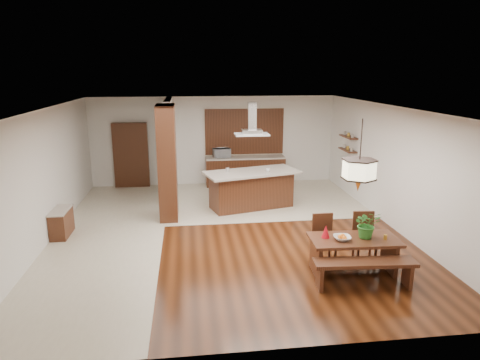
{
  "coord_description": "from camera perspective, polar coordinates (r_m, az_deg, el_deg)",
  "views": [
    {
      "loc": [
        -0.89,
        -9.49,
        3.71
      ],
      "look_at": [
        0.3,
        0.0,
        1.25
      ],
      "focal_mm": 32.0,
      "sensor_mm": 36.0,
      "label": 1
    }
  ],
  "objects": [
    {
      "name": "room_shell",
      "position": [
        9.68,
        -1.77,
        4.61
      ],
      "size": [
        9.0,
        9.04,
        2.92
      ],
      "color": "#331709",
      "rests_on": "ground"
    },
    {
      "name": "tile_hallway",
      "position": [
        10.36,
        -17.13,
        -7.21
      ],
      "size": [
        2.5,
        9.0,
        0.01
      ],
      "primitive_type": "cube",
      "color": "beige",
      "rests_on": "ground"
    },
    {
      "name": "tile_kitchen",
      "position": [
        12.73,
        2.85,
        -2.52
      ],
      "size": [
        5.5,
        4.0,
        0.01
      ],
      "primitive_type": "cube",
      "color": "beige",
      "rests_on": "ground"
    },
    {
      "name": "soffit_band",
      "position": [
        9.57,
        -1.81,
        9.47
      ],
      "size": [
        8.0,
        9.0,
        0.02
      ],
      "primitive_type": "cube",
      "color": "#422610",
      "rests_on": "room_shell"
    },
    {
      "name": "partition_pier",
      "position": [
        10.94,
        -9.67,
        2.29
      ],
      "size": [
        0.45,
        1.0,
        2.9
      ],
      "primitive_type": "cube",
      "color": "#32190E",
      "rests_on": "ground"
    },
    {
      "name": "partition_stub",
      "position": [
        13.0,
        -9.3,
        4.21
      ],
      "size": [
        0.18,
        2.4,
        2.9
      ],
      "primitive_type": "cube",
      "color": "silver",
      "rests_on": "ground"
    },
    {
      "name": "hallway_console",
      "position": [
        10.68,
        -22.7,
        -5.28
      ],
      "size": [
        0.37,
        0.88,
        0.63
      ],
      "primitive_type": "cube",
      "color": "#32190E",
      "rests_on": "ground"
    },
    {
      "name": "hallway_doorway",
      "position": [
        14.26,
        -14.32,
        3.21
      ],
      "size": [
        1.1,
        0.2,
        2.1
      ],
      "primitive_type": "cube",
      "color": "#32190E",
      "rests_on": "ground"
    },
    {
      "name": "rear_counter",
      "position": [
        14.2,
        0.7,
        1.24
      ],
      "size": [
        2.6,
        0.62,
        0.95
      ],
      "color": "#32190E",
      "rests_on": "ground"
    },
    {
      "name": "kitchen_window",
      "position": [
        14.22,
        0.58,
        6.49
      ],
      "size": [
        2.6,
        0.08,
        1.5
      ],
      "primitive_type": "cube",
      "color": "#A57431",
      "rests_on": "room_shell"
    },
    {
      "name": "shelf_lower",
      "position": [
        13.2,
        14.16,
        3.9
      ],
      "size": [
        0.26,
        0.9,
        0.04
      ],
      "primitive_type": "cube",
      "color": "#32190E",
      "rests_on": "room_shell"
    },
    {
      "name": "shelf_upper",
      "position": [
        13.13,
        14.26,
        5.61
      ],
      "size": [
        0.26,
        0.9,
        0.04
      ],
      "primitive_type": "cube",
      "color": "#32190E",
      "rests_on": "room_shell"
    },
    {
      "name": "dining_table",
      "position": [
        8.36,
        14.91,
        -8.67
      ],
      "size": [
        1.67,
        0.89,
        0.68
      ],
      "rotation": [
        0.0,
        0.0,
        -0.05
      ],
      "color": "#32190E",
      "rests_on": "ground"
    },
    {
      "name": "dining_bench",
      "position": [
        7.96,
        16.2,
        -11.95
      ],
      "size": [
        1.81,
        0.52,
        0.5
      ],
      "primitive_type": null,
      "rotation": [
        0.0,
        0.0,
        -0.07
      ],
      "color": "#32190E",
      "rests_on": "ground"
    },
    {
      "name": "dining_chair_left",
      "position": [
        8.68,
        11.24,
        -7.74
      ],
      "size": [
        0.43,
        0.43,
        0.95
      ],
      "primitive_type": null,
      "rotation": [
        0.0,
        0.0,
        0.02
      ],
      "color": "#32190E",
      "rests_on": "ground"
    },
    {
      "name": "dining_chair_right",
      "position": [
        8.93,
        16.35,
        -7.36
      ],
      "size": [
        0.47,
        0.47,
        0.97
      ],
      "primitive_type": null,
      "rotation": [
        0.0,
        0.0,
        -0.1
      ],
      "color": "#32190E",
      "rests_on": "ground"
    },
    {
      "name": "pendant_lantern",
      "position": [
        7.85,
        15.72,
        3.13
      ],
      "size": [
        0.64,
        0.64,
        1.31
      ],
      "primitive_type": null,
      "color": "#FFF7C3",
      "rests_on": "room_shell"
    },
    {
      "name": "foliage_plant",
      "position": [
        8.29,
        16.58,
        -5.67
      ],
      "size": [
        0.51,
        0.45,
        0.53
      ],
      "primitive_type": "imported",
      "rotation": [
        0.0,
        0.0,
        -0.08
      ],
      "color": "#2B6F25",
      "rests_on": "dining_table"
    },
    {
      "name": "fruit_bowl",
      "position": [
        8.14,
        13.46,
        -7.53
      ],
      "size": [
        0.34,
        0.34,
        0.08
      ],
      "primitive_type": "imported",
      "rotation": [
        0.0,
        0.0,
        -0.09
      ],
      "color": "beige",
      "rests_on": "dining_table"
    },
    {
      "name": "napkin_cone",
      "position": [
        8.16,
        11.36,
        -6.74
      ],
      "size": [
        0.16,
        0.16,
        0.24
      ],
      "primitive_type": "cone",
      "rotation": [
        0.0,
        0.0,
        0.06
      ],
      "color": "#B60D18",
      "rests_on": "dining_table"
    },
    {
      "name": "gold_ornament",
      "position": [
        8.39,
        18.81,
        -7.21
      ],
      "size": [
        0.08,
        0.08,
        0.09
      ],
      "primitive_type": "cylinder",
      "rotation": [
        0.0,
        0.0,
        -0.28
      ],
      "color": "gold",
      "rests_on": "dining_table"
    },
    {
      "name": "kitchen_island",
      "position": [
        11.8,
        1.54,
        -1.2
      ],
      "size": [
        2.73,
        1.73,
        1.05
      ],
      "rotation": [
        0.0,
        0.0,
        0.27
      ],
      "color": "#32190E",
      "rests_on": "ground"
    },
    {
      "name": "range_hood",
      "position": [
        11.43,
        1.6,
        8.16
      ],
      "size": [
        0.9,
        0.55,
        0.87
      ],
      "primitive_type": null,
      "color": "silver",
      "rests_on": "room_shell"
    },
    {
      "name": "island_cup",
      "position": [
        11.61,
        3.73,
        1.35
      ],
      "size": [
        0.14,
        0.14,
        0.09
      ],
      "primitive_type": "imported",
      "rotation": [
        0.0,
        0.0,
        0.29
      ],
      "color": "white",
      "rests_on": "kitchen_island"
    },
    {
      "name": "microwave",
      "position": [
        14.0,
        -2.46,
        3.64
      ],
      "size": [
        0.6,
        0.46,
        0.3
      ],
      "primitive_type": "imported",
      "rotation": [
        0.0,
        0.0,
        0.2
      ],
      "color": "silver",
      "rests_on": "rear_counter"
    }
  ]
}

